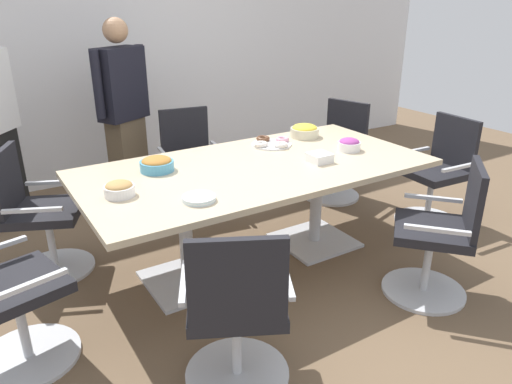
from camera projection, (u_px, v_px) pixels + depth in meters
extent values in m
cube|color=brown|center=(256.00, 261.00, 3.60)|extent=(10.00, 10.00, 0.01)
cube|color=white|center=(133.00, 41.00, 4.96)|extent=(8.00, 0.10, 2.80)
cube|color=#CCB793|center=(256.00, 168.00, 3.32)|extent=(2.40, 1.20, 0.04)
cube|color=silver|center=(189.00, 280.00, 3.32)|extent=(0.56, 0.56, 0.02)
cylinder|color=silver|center=(186.00, 234.00, 3.19)|extent=(0.09, 0.09, 0.69)
cube|color=silver|center=(314.00, 240.00, 3.86)|extent=(0.56, 0.56, 0.02)
cylinder|color=silver|center=(316.00, 199.00, 3.73)|extent=(0.09, 0.09, 0.69)
cylinder|color=silver|center=(195.00, 210.00, 4.41)|extent=(0.62, 0.62, 0.02)
cylinder|color=silver|center=(193.00, 188.00, 4.33)|extent=(0.05, 0.05, 0.41)
cube|color=black|center=(192.00, 164.00, 4.24)|extent=(0.53, 0.53, 0.06)
cube|color=black|center=(184.00, 131.00, 4.33)|extent=(0.44, 0.11, 0.42)
cube|color=silver|center=(218.00, 147.00, 4.29)|extent=(0.09, 0.37, 0.02)
cube|color=silver|center=(164.00, 154.00, 4.11)|extent=(0.09, 0.37, 0.02)
cylinder|color=silver|center=(56.00, 268.00, 3.47)|extent=(0.71, 0.71, 0.02)
cylinder|color=silver|center=(51.00, 242.00, 3.39)|extent=(0.05, 0.05, 0.41)
cube|color=black|center=(46.00, 212.00, 3.30)|extent=(0.61, 0.61, 0.06)
cube|color=black|center=(7.00, 180.00, 3.18)|extent=(0.22, 0.41, 0.42)
cube|color=silver|center=(52.00, 182.00, 3.48)|extent=(0.35, 0.18, 0.02)
cube|color=silver|center=(32.00, 210.00, 3.03)|extent=(0.35, 0.18, 0.02)
cylinder|color=silver|center=(29.00, 356.00, 2.62)|extent=(0.65, 0.65, 0.02)
cylinder|color=silver|center=(22.00, 324.00, 2.54)|extent=(0.05, 0.05, 0.41)
cube|color=black|center=(14.00, 286.00, 2.45)|extent=(0.56, 0.56, 0.06)
cube|color=silver|center=(29.00, 285.00, 2.25)|extent=(0.36, 0.12, 0.02)
cylinder|color=silver|center=(237.00, 373.00, 2.50)|extent=(0.73, 0.73, 0.02)
cylinder|color=silver|center=(237.00, 340.00, 2.42)|extent=(0.05, 0.05, 0.41)
cube|color=black|center=(236.00, 301.00, 2.33)|extent=(0.62, 0.62, 0.06)
cube|color=black|center=(237.00, 283.00, 2.05)|extent=(0.41, 0.23, 0.42)
cube|color=silver|center=(184.00, 282.00, 2.27)|extent=(0.19, 0.34, 0.02)
cube|color=silver|center=(287.00, 277.00, 2.31)|extent=(0.19, 0.34, 0.02)
cylinder|color=silver|center=(423.00, 290.00, 3.21)|extent=(0.76, 0.76, 0.02)
cylinder|color=silver|center=(427.00, 262.00, 3.13)|extent=(0.05, 0.05, 0.41)
cube|color=black|center=(432.00, 230.00, 3.04)|extent=(0.65, 0.65, 0.06)
cube|color=black|center=(475.00, 199.00, 2.89)|extent=(0.35, 0.32, 0.42)
cube|color=silver|center=(437.00, 230.00, 2.77)|extent=(0.27, 0.29, 0.02)
cube|color=silver|center=(433.00, 198.00, 3.21)|extent=(0.27, 0.29, 0.02)
cylinder|color=silver|center=(426.00, 220.00, 4.20)|extent=(0.57, 0.57, 0.02)
cylinder|color=silver|center=(429.00, 198.00, 4.12)|extent=(0.05, 0.05, 0.41)
cube|color=black|center=(433.00, 172.00, 4.03)|extent=(0.49, 0.49, 0.06)
cube|color=black|center=(455.00, 141.00, 4.03)|extent=(0.07, 0.44, 0.42)
cube|color=silver|center=(459.00, 167.00, 3.79)|extent=(0.37, 0.05, 0.02)
cube|color=silver|center=(413.00, 151.00, 4.19)|extent=(0.37, 0.05, 0.02)
cylinder|color=silver|center=(331.00, 195.00, 4.74)|extent=(0.67, 0.67, 0.02)
cylinder|color=silver|center=(332.00, 175.00, 4.66)|extent=(0.05, 0.05, 0.41)
cube|color=black|center=(334.00, 152.00, 4.57)|extent=(0.57, 0.57, 0.06)
cube|color=black|center=(347.00, 123.00, 4.63)|extent=(0.17, 0.43, 0.42)
cube|color=silver|center=(358.00, 144.00, 4.38)|extent=(0.36, 0.14, 0.02)
cube|color=silver|center=(313.00, 135.00, 4.67)|extent=(0.36, 0.14, 0.02)
cube|color=black|center=(3.00, 178.00, 4.06)|extent=(0.36, 0.37, 0.81)
cylinder|color=white|center=(5.00, 82.00, 4.01)|extent=(0.11, 0.11, 0.58)
cube|color=brown|center=(129.00, 160.00, 4.53)|extent=(0.38, 0.33, 0.79)
cube|color=black|center=(121.00, 84.00, 4.26)|extent=(0.49, 0.40, 0.63)
sphere|color=tan|center=(115.00, 30.00, 4.09)|extent=(0.22, 0.22, 0.22)
cylinder|color=black|center=(141.00, 76.00, 4.46)|extent=(0.11, 0.11, 0.57)
cylinder|color=black|center=(98.00, 85.00, 4.04)|extent=(0.11, 0.11, 0.57)
cylinder|color=white|center=(119.00, 191.00, 2.80)|extent=(0.18, 0.18, 0.06)
ellipsoid|color=tan|center=(119.00, 186.00, 2.78)|extent=(0.16, 0.16, 0.06)
cylinder|color=#4C9EC6|center=(157.00, 166.00, 3.20)|extent=(0.23, 0.23, 0.07)
ellipsoid|color=#AD702D|center=(157.00, 161.00, 3.18)|extent=(0.20, 0.20, 0.06)
cylinder|color=beige|center=(305.00, 132.00, 3.96)|extent=(0.23, 0.23, 0.08)
ellipsoid|color=yellow|center=(305.00, 128.00, 3.95)|extent=(0.21, 0.21, 0.07)
cylinder|color=white|center=(349.00, 146.00, 3.62)|extent=(0.17, 0.17, 0.07)
ellipsoid|color=#9E3D8E|center=(349.00, 142.00, 3.61)|extent=(0.15, 0.15, 0.06)
cylinder|color=white|center=(272.00, 144.00, 3.76)|extent=(0.31, 0.31, 0.01)
torus|color=pink|center=(282.00, 139.00, 3.81)|extent=(0.11, 0.11, 0.03)
torus|color=brown|center=(263.00, 139.00, 3.83)|extent=(0.11, 0.11, 0.03)
torus|color=white|center=(261.00, 144.00, 3.69)|extent=(0.11, 0.11, 0.03)
torus|color=white|center=(281.00, 145.00, 3.67)|extent=(0.11, 0.11, 0.03)
cylinder|color=white|center=(199.00, 200.00, 2.74)|extent=(0.19, 0.19, 0.01)
cylinder|color=silver|center=(199.00, 199.00, 2.73)|extent=(0.19, 0.19, 0.01)
cylinder|color=white|center=(199.00, 198.00, 2.73)|extent=(0.19, 0.19, 0.01)
cylinder|color=silver|center=(199.00, 198.00, 2.73)|extent=(0.19, 0.19, 0.01)
cylinder|color=white|center=(199.00, 197.00, 2.73)|extent=(0.19, 0.19, 0.01)
cube|color=white|center=(320.00, 158.00, 3.37)|extent=(0.15, 0.15, 0.06)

